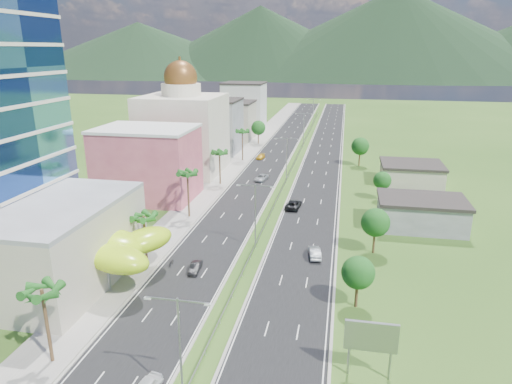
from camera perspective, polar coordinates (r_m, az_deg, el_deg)
The scene contains 37 objects.
ground at distance 66.94m, azimuth -1.76°, elevation -10.53°, with size 500.00×500.00×0.00m, color #2D5119.
road_left at distance 152.33m, azimuth 2.91°, elevation 5.56°, with size 11.00×260.00×0.04m, color black.
road_right at distance 151.02m, azimuth 8.58°, elevation 5.28°, with size 11.00×260.00×0.04m, color black.
sidewalk_left at distance 153.90m, azimuth -0.61°, elevation 5.72°, with size 7.00×260.00×0.12m, color gray.
median_guardrail at distance 133.86m, azimuth 5.01°, elevation 4.10°, with size 0.10×216.06×0.76m.
streetlight_median_a at distance 42.97m, azimuth -9.53°, elevation -17.85°, with size 6.04×0.25×11.00m.
streetlight_median_b at distance 73.17m, azimuth -0.10°, elevation -2.23°, with size 6.04×0.25×11.00m.
streetlight_median_c at distance 111.19m, azimuth 3.87°, elevation 4.61°, with size 6.04×0.25×11.00m.
streetlight_median_d at distance 155.15m, azimuth 5.99°, elevation 8.23°, with size 6.04×0.25×11.00m.
streetlight_median_e at distance 199.58m, azimuth 7.19°, elevation 10.24°, with size 6.04×0.25×11.00m.
mall_podium at distance 73.34m, azimuth -28.27°, elevation -5.43°, with size 30.00×24.00×11.00m, color #B1A991.
lime_canopy at distance 68.37m, azimuth -19.26°, elevation -6.31°, with size 18.00×15.00×7.40m.
pink_shophouse at distance 101.49m, azimuth -13.37°, elevation 3.36°, with size 20.00×15.00×15.00m, color #B84B60.
domed_building at distance 121.58m, azimuth -9.11°, elevation 7.76°, with size 20.00×20.00×28.70m.
midrise_grey at distance 145.26m, azimuth -5.32°, elevation 8.12°, with size 16.00×15.00×16.00m, color slate.
midrise_beige at distance 166.47m, azimuth -3.19°, elevation 8.84°, with size 16.00×15.00×13.00m, color #B1A991.
midrise_white at distance 188.32m, azimuth -1.48°, elevation 10.63°, with size 16.00×15.00×18.00m, color silver.
billboard at distance 48.09m, azimuth 14.18°, elevation -17.30°, with size 5.20×0.35×6.20m.
shed_near at distance 88.77m, azimuth 19.92°, elevation -2.63°, with size 15.00×10.00×5.00m, color slate.
shed_far at distance 117.55m, azimuth 18.81°, elevation 2.13°, with size 14.00×12.00×4.40m, color #B1A991.
palm_tree_a at distance 51.38m, azimuth -25.17°, elevation -11.44°, with size 3.60×3.60×9.10m.
palm_tree_b at distance 70.50m, azimuth -13.86°, elevation -3.28°, with size 3.60×3.60×8.10m.
palm_tree_c at distance 87.68m, azimuth -8.57°, elevation 2.12°, with size 3.60×3.60×9.60m.
palm_tree_d at distance 109.19m, azimuth -4.58°, elevation 4.79°, with size 3.60×3.60×8.60m.
palm_tree_e at distance 132.82m, azimuth -1.72°, elevation 7.45°, with size 3.60×3.60×9.40m.
leafy_tree_lfar at distance 157.42m, azimuth 0.30°, elevation 8.03°, with size 4.90×4.90×8.05m.
leafy_tree_ra at distance 59.04m, azimuth 12.65°, elevation -9.82°, with size 4.20×4.20×6.90m.
leafy_tree_rb at distance 74.62m, azimuth 14.71°, elevation -3.72°, with size 4.55×4.55×7.47m.
leafy_tree_rc at distance 101.67m, azimuth 15.51°, elevation 1.39°, with size 3.85×3.85×6.33m.
leafy_tree_rd at distance 130.29m, azimuth 12.90°, elevation 5.59°, with size 4.90×4.90×8.05m.
mountain_ridge at distance 510.73m, azimuth 16.64°, elevation 13.25°, with size 860.00×140.00×90.00m, color black, non-canonical shape.
car_dark_left at distance 68.58m, azimuth -7.60°, elevation -9.32°, with size 1.36×3.90×1.29m, color black.
car_silver_mid_left at distance 113.53m, azimuth 0.69°, elevation 1.81°, with size 2.40×5.21×1.45m, color #A4A8AC.
car_yellow_far_left at distance 136.35m, azimuth 0.59°, elevation 4.44°, with size 1.78×4.38×1.27m, color gold.
car_silver_right at distance 72.89m, azimuth 7.35°, elevation -7.50°, with size 1.67×4.80×1.58m, color #9A9EA2.
car_dark_far_right at distance 94.10m, azimuth 4.71°, elevation -1.55°, with size 2.69×5.83×1.62m, color black.
motorcycle at distance 70.98m, azimuth -10.53°, elevation -8.54°, with size 0.58×1.91×1.22m, color black.
Camera 1 is at (13.20, -57.61, 31.43)m, focal length 32.00 mm.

